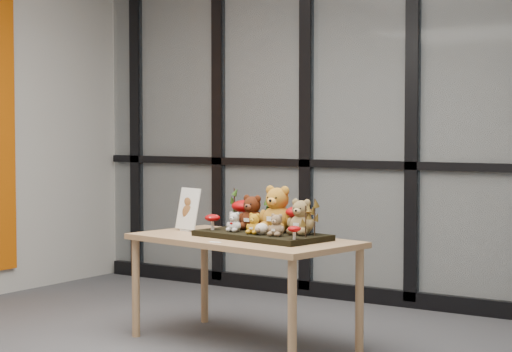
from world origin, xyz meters
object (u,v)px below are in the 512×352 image
Objects in this scene: bear_small_yellow at (255,222)px; bear_white_bow at (234,221)px; bear_pooh_yellow at (278,206)px; mushroom_back_right at (299,218)px; sign_holder at (188,211)px; display_table at (243,249)px; plush_cream_hedgehog at (262,228)px; diorama_tray at (262,235)px; mushroom_front_right at (294,232)px; mushroom_front_left at (213,221)px; bear_tan_back at (301,215)px; mushroom_back_left at (245,212)px; bear_beige_small at (277,224)px; bear_brown_medium at (252,211)px.

bear_small_yellow reaches higher than bear_white_bow.
bear_pooh_yellow is 0.17m from mushroom_back_right.
sign_holder is at bearing -168.71° from bear_pooh_yellow.
display_table is 19.43× the size of plush_cream_hedgehog.
bear_pooh_yellow reaches higher than bear_white_bow.
display_table is 0.15m from diorama_tray.
mushroom_front_right is (0.27, -0.08, 0.00)m from plush_cream_hedgehog.
mushroom_front_left is at bearing -178.54° from bear_small_yellow.
bear_tan_back reaches higher than mushroom_front_right.
bear_white_bow is at bearing -150.29° from diorama_tray.
sign_holder is (-0.61, 0.06, 0.11)m from diorama_tray.
mushroom_back_left is (-0.07, 0.23, 0.03)m from bear_white_bow.
display_table is 0.40m from mushroom_back_right.
mushroom_front_left is (-0.51, 0.07, -0.02)m from bear_beige_small.
mushroom_back_left reaches higher than mushroom_back_right.
mushroom_back_right is at bearing 15.62° from sign_holder.
mushroom_back_left reaches higher than diorama_tray.
diorama_tray is 4.17× the size of mushroom_back_left.
sign_holder is at bearing 176.83° from bear_beige_small.
mushroom_front_right is at bearing -21.41° from bear_brown_medium.
mushroom_front_left is 0.38× the size of sign_holder.
bear_beige_small reaches higher than bear_small_yellow.
bear_brown_medium is at bearing 18.16° from sign_holder.
bear_brown_medium is (-0.13, 0.10, 0.14)m from diorama_tray.
bear_tan_back is (0.20, -0.05, -0.04)m from bear_pooh_yellow.
diorama_tray is 0.19m from bear_white_bow.
mushroom_front_right is at bearing -31.80° from mushroom_back_left.
plush_cream_hedgehog is at bearing -77.22° from bear_pooh_yellow.
mushroom_back_left is at bearing 168.96° from mushroom_back_right.
bear_small_yellow is at bearing -47.19° from mushroom_back_left.
mushroom_back_left is at bearing 148.20° from mushroom_front_right.
bear_small_yellow reaches higher than diorama_tray.
plush_cream_hedgehog is at bearing 163.37° from mushroom_front_right.
bear_tan_back is at bearing 16.49° from diorama_tray.
display_table is 5.42× the size of sign_holder.
bear_small_yellow is 0.07m from plush_cream_hedgehog.
mushroom_back_left is at bearing 130.36° from display_table.
plush_cream_hedgehog is 0.41m from mushroom_front_left.
bear_brown_medium is 2.24× the size of mushroom_front_left.
diorama_tray is 2.92× the size of sign_holder.
mushroom_back_left is at bearing 29.90° from sign_holder.
bear_beige_small is 0.11m from plush_cream_hedgehog.
bear_beige_small is (0.12, -0.20, -0.08)m from bear_pooh_yellow.
diorama_tray is 9.51× the size of mushroom_front_right.
sign_holder reaches higher than bear_white_bow.
diorama_tray is 0.63m from sign_holder.
bear_white_bow is at bearing 165.58° from mushroom_front_right.
sign_holder is at bearing 158.10° from mushroom_front_left.
diorama_tray is 6.04× the size of bear_white_bow.
diorama_tray is at bearing 26.57° from display_table.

